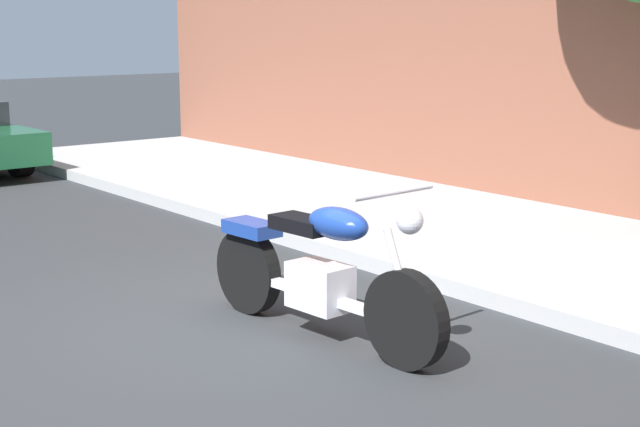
{
  "coord_description": "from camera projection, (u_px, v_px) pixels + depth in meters",
  "views": [
    {
      "loc": [
        5.54,
        -3.62,
        2.18
      ],
      "look_at": [
        0.54,
        0.36,
        0.89
      ],
      "focal_mm": 53.75,
      "sensor_mm": 36.0,
      "label": 1
    }
  ],
  "objects": [
    {
      "name": "motorcycle",
      "position": [
        320.0,
        273.0,
        6.61
      ],
      "size": [
        2.26,
        0.7,
        1.14
      ],
      "color": "black",
      "rests_on": "ground"
    },
    {
      "name": "sidewalk",
      "position": [
        539.0,
        249.0,
        8.96
      ],
      "size": [
        18.64,
        3.23,
        0.14
      ],
      "primitive_type": "cube",
      "color": "#B1B1B1",
      "rests_on": "ground"
    },
    {
      "name": "ground_plane",
      "position": [
        235.0,
        328.0,
        6.89
      ],
      "size": [
        60.0,
        60.0,
        0.0
      ],
      "primitive_type": "plane",
      "color": "#303335"
    }
  ]
}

